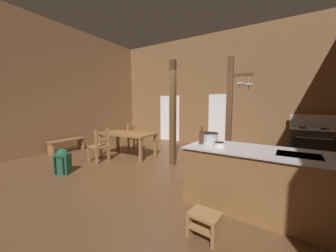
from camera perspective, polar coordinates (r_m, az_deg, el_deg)
The scene contains 18 objects.
ground_plane at distance 4.65m, azimuth -3.53°, elevation -14.39°, with size 9.06×8.37×0.10m, color brown.
wall_back at distance 7.86m, azimuth 12.74°, elevation 10.56°, with size 9.06×0.14×4.41m, color brown.
wall_left at distance 7.60m, azimuth -31.23°, elevation 10.00°, with size 0.14×8.37×4.41m, color brown.
glazed_door_back_left at distance 8.56m, azimuth 0.48°, elevation 2.42°, with size 1.00×0.01×2.05m, color white.
glazed_panel_back_right at distance 7.67m, azimuth 15.29°, elevation 1.77°, with size 0.84×0.01×2.05m, color white.
kitchen_island at distance 3.23m, azimuth 26.00°, elevation -14.72°, with size 2.20×1.06×0.92m.
stove_range at distance 6.94m, azimuth 37.81°, elevation -4.26°, with size 1.17×0.86×1.32m.
support_post_with_pot_rack at distance 4.88m, azimuth 18.62°, elevation 4.53°, with size 0.62×0.25×2.76m.
support_post_center at distance 4.94m, azimuth 1.49°, elevation 3.85°, with size 0.14×0.14×2.76m.
step_stool at distance 2.56m, azimuth 11.17°, elevation -27.10°, with size 0.39×0.32×0.30m.
dining_table at distance 6.02m, azimuth -12.32°, elevation -2.88°, with size 1.74×0.98×0.74m.
ladderback_chair_near_window at distance 6.90m, azimuth -10.27°, elevation -3.37°, with size 0.51×0.51×0.95m.
ladderback_chair_by_post at distance 5.66m, azimuth -20.30°, elevation -5.74°, with size 0.48×0.48×0.95m.
bench_along_left_wall at distance 7.31m, azimuth -28.62°, elevation -4.72°, with size 0.40×1.20×0.44m.
backpack at distance 5.03m, azimuth -29.68°, elevation -9.26°, with size 0.39×0.38×0.60m.
stockpot_on_counter at distance 3.47m, azimuth 12.67°, elevation -3.42°, with size 0.37×0.30×0.17m.
mixing_bowl_on_counter at distance 3.13m, azimuth 15.42°, elevation -5.49°, with size 0.19×0.19×0.07m.
bottle_tall_on_counter at distance 3.26m, azimuth 10.26°, elevation -3.31°, with size 0.08×0.08×0.31m.
Camera 1 is at (2.47, -3.58, 1.58)m, focal length 19.84 mm.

